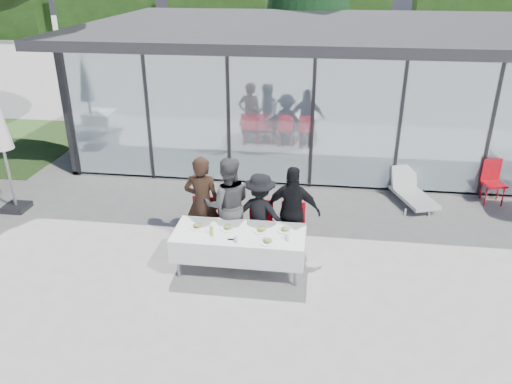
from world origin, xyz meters
TOP-DOWN VIEW (x-y plane):
  - ground at (0.00, 0.00)m, footprint 90.00×90.00m
  - pavilion at (2.00, 8.16)m, footprint 14.80×8.80m
  - treeline at (-2.00, 28.00)m, footprint 62.50×2.00m
  - dining_table at (-0.06, 0.29)m, footprint 2.26×0.96m
  - diner_a at (-0.86, 1.00)m, footprint 0.67×0.67m
  - diner_chair_a at (-0.86, 1.04)m, footprint 0.44×0.44m
  - diner_b at (-0.38, 1.00)m, footprint 1.05×1.05m
  - diner_chair_b at (-0.38, 1.04)m, footprint 0.44×0.44m
  - diner_c at (0.21, 1.00)m, footprint 1.20×1.20m
  - diner_chair_c at (0.21, 1.04)m, footprint 0.44×0.44m
  - diner_d at (0.81, 1.00)m, footprint 1.10×1.10m
  - diner_chair_d at (0.81, 1.04)m, footprint 0.44×0.44m
  - plate_a at (-0.81, 0.37)m, footprint 0.29×0.29m
  - plate_b at (-0.27, 0.39)m, footprint 0.29×0.29m
  - plate_c at (0.31, 0.39)m, footprint 0.29×0.29m
  - plate_d at (0.72, 0.45)m, footprint 0.29×0.29m
  - plate_extra at (0.46, 0.02)m, footprint 0.29×0.29m
  - juice_bottle at (-0.51, 0.15)m, footprint 0.06×0.06m
  - drinking_glasses at (0.38, 0.06)m, footprint 0.90×0.25m
  - folded_eyeglasses at (-0.14, 0.02)m, footprint 0.14×0.03m
  - spare_chair_a at (5.11, 3.83)m, footprint 0.54×0.54m
  - spare_chair_b at (4.54, 4.36)m, footprint 0.53×0.53m
  - lounger at (3.33, 3.55)m, footprint 1.02×1.46m

SIDE VIEW (x-z plane):
  - ground at x=0.00m, z-range 0.00..0.00m
  - lounger at x=3.33m, z-range -0.10..0.62m
  - diner_chair_a at x=-0.86m, z-range 0.05..1.03m
  - diner_chair_b at x=-0.38m, z-range 0.05..1.03m
  - diner_chair_c at x=0.21m, z-range 0.05..1.03m
  - diner_chair_d at x=0.81m, z-range 0.05..1.03m
  - spare_chair_a at x=5.11m, z-range 0.05..1.03m
  - spare_chair_b at x=4.54m, z-range 0.05..1.03m
  - dining_table at x=-0.06m, z-range 0.16..0.91m
  - folded_eyeglasses at x=-0.14m, z-range 0.75..0.76m
  - diner_c at x=0.21m, z-range 0.00..1.55m
  - plate_a at x=-0.81m, z-range 0.74..0.81m
  - plate_b at x=-0.27m, z-range 0.74..0.81m
  - plate_c at x=0.31m, z-range 0.74..0.81m
  - plate_d at x=0.72m, z-range 0.74..0.81m
  - plate_extra at x=0.46m, z-range 0.74..0.81m
  - drinking_glasses at x=0.38m, z-range 0.75..0.85m
  - juice_bottle at x=-0.51m, z-range 0.75..0.90m
  - diner_d at x=0.81m, z-range 0.00..1.71m
  - diner_b at x=-0.38m, z-range 0.00..1.82m
  - diner_a at x=-0.86m, z-range 0.00..1.83m
  - pavilion at x=2.00m, z-range 0.43..3.87m
  - treeline at x=-2.00m, z-range 0.00..4.40m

